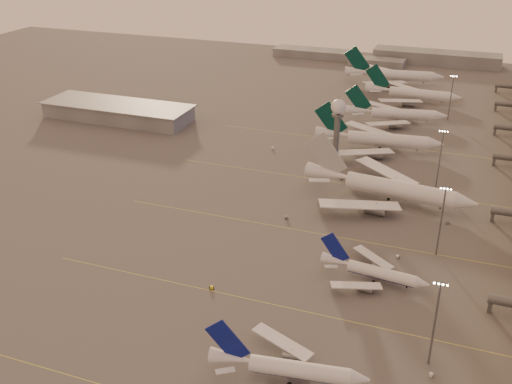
% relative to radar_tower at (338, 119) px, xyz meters
% --- Properties ---
extents(ground, '(700.00, 700.00, 0.00)m').
position_rel_radar_tower_xyz_m(ground, '(-5.00, -120.00, -20.95)').
color(ground, '#525050').
rests_on(ground, ground).
extents(taxiway_markings, '(180.00, 185.25, 0.02)m').
position_rel_radar_tower_xyz_m(taxiway_markings, '(25.00, -64.00, -20.94)').
color(taxiway_markings, gold).
rests_on(taxiway_markings, ground).
extents(hangar, '(82.00, 27.00, 8.50)m').
position_rel_radar_tower_xyz_m(hangar, '(-125.00, 20.00, -16.63)').
color(hangar, slate).
rests_on(hangar, ground).
extents(radar_tower, '(6.40, 6.40, 31.10)m').
position_rel_radar_tower_xyz_m(radar_tower, '(0.00, 0.00, 0.00)').
color(radar_tower, '#575A5F').
rests_on(radar_tower, ground).
extents(mast_a, '(3.60, 0.56, 25.00)m').
position_rel_radar_tower_xyz_m(mast_a, '(53.00, -120.00, -7.21)').
color(mast_a, '#575A5F').
rests_on(mast_a, ground).
extents(mast_b, '(3.60, 0.56, 25.00)m').
position_rel_radar_tower_xyz_m(mast_b, '(50.00, -65.00, -7.21)').
color(mast_b, '#575A5F').
rests_on(mast_b, ground).
extents(mast_c, '(3.60, 0.56, 25.00)m').
position_rel_radar_tower_xyz_m(mast_c, '(45.00, -10.00, -7.21)').
color(mast_c, '#575A5F').
rests_on(mast_c, ground).
extents(mast_d, '(3.60, 0.56, 25.00)m').
position_rel_radar_tower_xyz_m(mast_d, '(43.00, 80.00, -7.21)').
color(mast_d, '#575A5F').
rests_on(mast_d, ground).
extents(distant_horizon, '(165.00, 37.50, 9.00)m').
position_rel_radar_tower_xyz_m(distant_horizon, '(-2.38, 205.14, -17.06)').
color(distant_horizon, slate).
rests_on(distant_horizon, ground).
extents(narrowbody_near, '(40.03, 31.75, 15.69)m').
position_rel_radar_tower_xyz_m(narrowbody_near, '(21.48, -138.07, -17.77)').
color(narrowbody_near, white).
rests_on(narrowbody_near, ground).
extents(narrowbody_mid, '(34.71, 27.58, 13.57)m').
position_rel_radar_tower_xyz_m(narrowbody_mid, '(33.16, -87.75, -18.20)').
color(narrowbody_mid, white).
rests_on(narrowbody_mid, ground).
extents(widebody_white, '(68.46, 54.56, 24.13)m').
position_rel_radar_tower_xyz_m(widebody_white, '(28.27, -30.42, -16.77)').
color(widebody_white, white).
rests_on(widebody_white, ground).
extents(greentail_a, '(60.72, 48.82, 22.07)m').
position_rel_radar_tower_xyz_m(greentail_a, '(15.30, 23.11, -17.05)').
color(greentail_a, white).
rests_on(greentail_a, ground).
extents(greentail_b, '(53.72, 43.01, 19.67)m').
position_rel_radar_tower_xyz_m(greentail_b, '(17.09, 66.64, -17.48)').
color(greentail_b, white).
rests_on(greentail_b, ground).
extents(greentail_c, '(56.62, 45.72, 20.56)m').
position_rel_radar_tower_xyz_m(greentail_c, '(20.68, 108.05, -17.32)').
color(greentail_c, white).
rests_on(greentail_c, ground).
extents(greentail_d, '(63.95, 51.32, 23.30)m').
position_rel_radar_tower_xyz_m(greentail_d, '(4.10, 144.74, -16.83)').
color(greentail_d, white).
rests_on(greentail_d, ground).
extents(gsv_catering_a, '(4.64, 3.03, 3.51)m').
position_rel_radar_tower_xyz_m(gsv_catering_a, '(54.25, -124.40, -19.20)').
color(gsv_catering_a, silver).
rests_on(gsv_catering_a, ground).
extents(gsv_tug_mid, '(3.23, 3.68, 0.90)m').
position_rel_radar_tower_xyz_m(gsv_tug_mid, '(-11.75, -109.08, -20.49)').
color(gsv_tug_mid, yellow).
rests_on(gsv_tug_mid, ground).
extents(gsv_truck_b, '(5.46, 3.35, 2.08)m').
position_rel_radar_tower_xyz_m(gsv_truck_b, '(38.68, -71.91, -19.89)').
color(gsv_truck_b, silver).
rests_on(gsv_truck_b, ground).
extents(gsv_truck_c, '(5.97, 3.88, 2.27)m').
position_rel_radar_tower_xyz_m(gsv_truck_c, '(-3.93, -58.30, -19.79)').
color(gsv_truck_c, slate).
rests_on(gsv_truck_c, ground).
extents(gsv_catering_b, '(5.75, 3.76, 4.35)m').
position_rel_radar_tower_xyz_m(gsv_catering_b, '(51.97, -41.72, -18.78)').
color(gsv_catering_b, slate).
rests_on(gsv_catering_b, ground).
extents(gsv_tug_far, '(3.61, 4.09, 1.00)m').
position_rel_radar_tower_xyz_m(gsv_tug_far, '(6.69, -16.24, -20.43)').
color(gsv_tug_far, silver).
rests_on(gsv_tug_far, ground).
extents(gsv_truck_d, '(3.95, 6.18, 2.35)m').
position_rel_radar_tower_xyz_m(gsv_truck_d, '(-31.90, 6.58, -19.75)').
color(gsv_truck_d, silver).
rests_on(gsv_truck_d, ground).
extents(gsv_tug_hangar, '(4.56, 4.03, 1.12)m').
position_rel_radar_tower_xyz_m(gsv_tug_hangar, '(33.31, 36.91, -20.37)').
color(gsv_tug_hangar, yellow).
rests_on(gsv_tug_hangar, ground).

